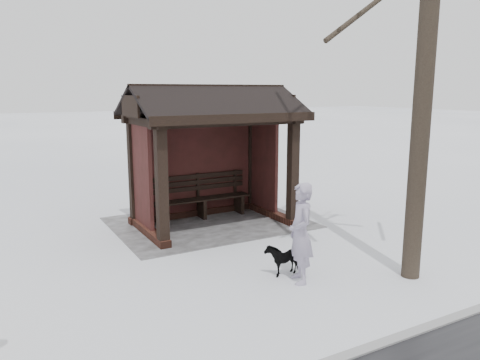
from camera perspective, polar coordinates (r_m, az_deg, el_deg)
name	(u,v)px	position (r m, az deg, el deg)	size (l,w,h in m)	color
ground	(213,225)	(10.53, -3.26, -5.50)	(120.00, 120.00, 0.00)	white
kerb	(409,335)	(6.40, 19.92, -17.31)	(120.00, 0.15, 0.06)	gray
trampled_patch	(210,222)	(10.70, -3.73, -5.19)	(4.20, 3.20, 0.02)	gray
bus_shelter	(209,128)	(10.28, -3.78, 6.39)	(3.60, 2.40, 3.09)	#391D15
pedestrian	(301,233)	(7.33, 7.41, -6.44)	(0.58, 0.38, 1.58)	#A499B4
dog	(283,258)	(7.79, 5.32, -9.46)	(0.28, 0.62, 0.52)	black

